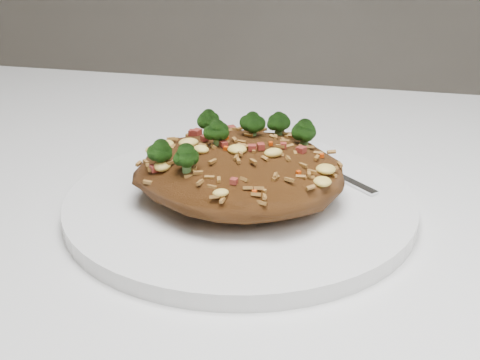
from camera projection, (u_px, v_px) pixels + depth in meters
name	position (u px, v px, depth m)	size (l,w,h in m)	color
dining_table	(293.00, 310.00, 0.59)	(1.20, 0.80, 0.75)	white
plate	(240.00, 203.00, 0.57)	(0.30, 0.30, 0.01)	white
fried_rice	(240.00, 163.00, 0.55)	(0.17, 0.16, 0.07)	brown
fork	(318.00, 166.00, 0.62)	(0.13, 0.12, 0.00)	silver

